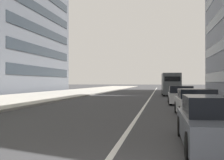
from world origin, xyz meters
The scene contains 6 objects.
sidewalk_right_plaza centered at (30.00, 12.42, 0.07)m, with size 160.00×9.85×0.15m, color #B2ADA3.
lane_centre_stripe centered at (35.00, 0.00, 0.00)m, with size 110.00×0.16×0.01m, color silver.
car_approaching_light centered at (4.48, -2.58, 0.61)m, with size 4.34×1.94×1.31m.
car_mid_block_traffic centered at (11.43, -2.78, 0.63)m, with size 4.53×1.88×1.34m.
car_following_behind centered at (19.85, -2.60, 0.64)m, with size 4.64×1.89×1.37m.
delivery_van_ahead centered at (33.53, -2.33, 1.45)m, with size 5.31×2.26×2.72m.
Camera 1 is at (-3.43, -1.10, 1.66)m, focal length 47.96 mm.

